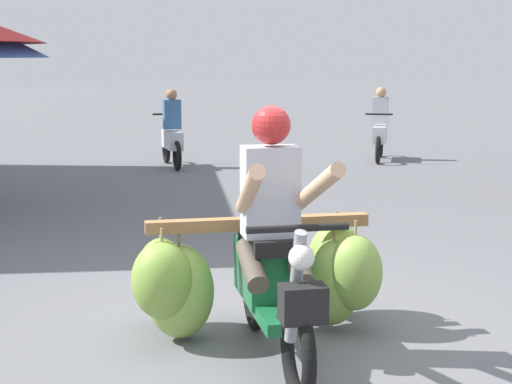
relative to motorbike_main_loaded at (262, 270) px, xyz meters
name	(u,v)px	position (x,y,z in m)	size (l,w,h in m)	color
ground_plane	(278,333)	(0.13, 0.11, -0.48)	(120.00, 120.00, 0.00)	slate
motorbike_main_loaded	(262,270)	(0.00, 0.00, 0.00)	(1.73, 1.92, 1.58)	black
motorbike_distant_ahead_left	(172,136)	(-0.58, 9.00, 0.08)	(0.55, 1.61, 1.40)	black
motorbike_distant_ahead_right	(380,131)	(3.41, 9.65, 0.08)	(0.68, 1.57, 1.40)	black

